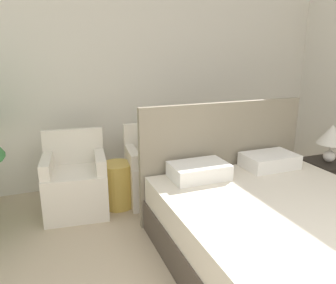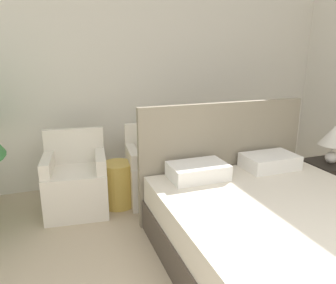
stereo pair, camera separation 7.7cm
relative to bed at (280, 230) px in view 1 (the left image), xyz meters
name	(u,v)px [view 1 (the left image)]	position (x,y,z in m)	size (l,w,h in m)	color
wall_back	(122,69)	(-0.71, 2.23, 1.15)	(10.00, 0.06, 2.90)	silver
bed	(280,230)	(0.00, 0.00, 0.00)	(1.78, 2.03, 1.19)	#4C4238
armchair_near_window_left	(76,186)	(-1.44, 1.48, 0.00)	(0.69, 0.63, 0.86)	silver
armchair_near_window_right	(156,175)	(-0.55, 1.48, 0.00)	(0.69, 0.62, 0.86)	silver
nightstand	(326,183)	(1.20, 0.68, -0.04)	(0.49, 0.44, 0.51)	black
table_lamp	(332,136)	(1.17, 0.67, 0.50)	(0.30, 0.30, 0.41)	white
side_table	(118,185)	(-0.99, 1.46, -0.05)	(0.34, 0.34, 0.50)	gold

